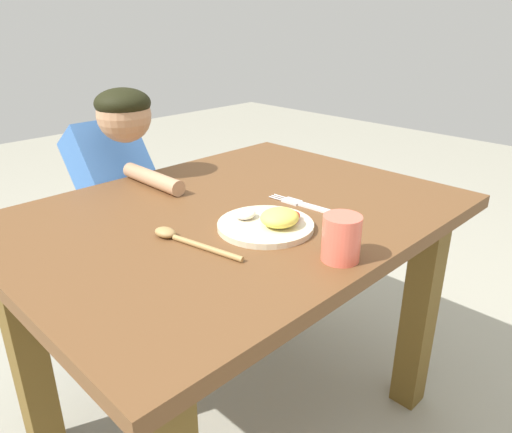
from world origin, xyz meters
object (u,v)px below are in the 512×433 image
Objects in this scene: plate at (269,223)px; fork at (309,206)px; drinking_cup at (341,238)px; person at (116,223)px; spoon at (181,238)px.

plate reaches higher than fork.
fork is 0.28m from drinking_cup.
person is (-0.01, 0.86, -0.23)m from drinking_cup.
spoon is (-0.34, 0.07, 0.01)m from fork.
fork is at bearing -111.23° from spoon.
person reaches higher than spoon.
plate is at bearing 91.90° from fork.
fork is 0.35m from spoon.
drinking_cup is (-0.17, -0.21, 0.04)m from fork.
plate is 2.36× the size of drinking_cup.
spoon is 0.63m from person.
spoon is 0.24× the size of person.
spoon is 2.53× the size of drinking_cup.
drinking_cup is (0.17, -0.28, 0.04)m from spoon.
person is at bearing -25.84° from spoon.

